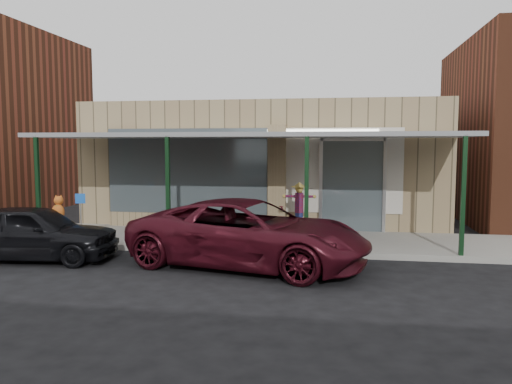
% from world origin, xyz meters
% --- Properties ---
extents(ground, '(120.00, 120.00, 0.00)m').
position_xyz_m(ground, '(0.00, 0.00, 0.00)').
color(ground, black).
rests_on(ground, ground).
extents(sidewalk, '(40.00, 3.20, 0.15)m').
position_xyz_m(sidewalk, '(0.00, 3.60, 0.07)').
color(sidewalk, gray).
rests_on(sidewalk, ground).
extents(storefront, '(12.00, 6.25, 4.20)m').
position_xyz_m(storefront, '(-0.00, 8.16, 2.09)').
color(storefront, '#947F5B').
rests_on(storefront, ground).
extents(awning, '(12.00, 3.00, 3.04)m').
position_xyz_m(awning, '(0.00, 3.56, 3.01)').
color(awning, gray).
rests_on(awning, ground).
extents(block_buildings_near, '(61.00, 8.00, 8.00)m').
position_xyz_m(block_buildings_near, '(2.01, 9.20, 3.77)').
color(block_buildings_near, brown).
rests_on(block_buildings_near, ground).
extents(barrel_scarecrow, '(0.96, 0.73, 1.59)m').
position_xyz_m(barrel_scarecrow, '(1.49, 3.83, 0.69)').
color(barrel_scarecrow, '#4F301F').
rests_on(barrel_scarecrow, sidewalk).
extents(barrel_pumpkin, '(0.62, 0.62, 0.67)m').
position_xyz_m(barrel_pumpkin, '(0.99, 2.89, 0.39)').
color(barrel_pumpkin, '#4F301F').
rests_on(barrel_pumpkin, sidewalk).
extents(handicap_sign, '(0.27, 0.08, 1.30)m').
position_xyz_m(handicap_sign, '(-4.41, 2.40, 0.99)').
color(handicap_sign, gray).
rests_on(handicap_sign, sidewalk).
extents(parked_sedan, '(4.14, 2.02, 1.51)m').
position_xyz_m(parked_sedan, '(-4.68, 0.62, 0.68)').
color(parked_sedan, black).
rests_on(parked_sedan, ground).
extents(car_maroon, '(5.94, 3.70, 1.53)m').
position_xyz_m(car_maroon, '(0.58, 0.89, 0.77)').
color(car_maroon, '#420D18').
rests_on(car_maroon, ground).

